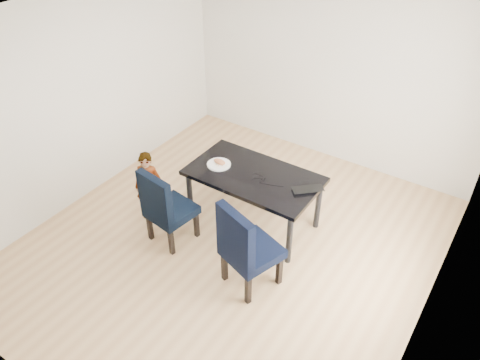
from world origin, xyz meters
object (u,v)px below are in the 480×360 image
Objects in this scene: chair_left at (171,205)px; dining_table at (253,199)px; chair_right at (252,245)px; laptop at (307,187)px; plate at (219,164)px; child at (149,187)px.

dining_table is at bearing 58.09° from chair_left.
laptop is at bearing 100.78° from chair_right.
plate is 1.14m from laptop.
chair_right reaches higher than plate.
dining_table is at bearing 6.40° from child.
chair_left reaches higher than plate.
dining_table is at bearing 8.38° from plate.
dining_table is at bearing -33.41° from laptop.
chair_left is at bearing -8.70° from laptop.
child reaches higher than laptop.
chair_left reaches higher than laptop.
chair_left is at bearing -164.90° from chair_right.
chair_left is at bearing -129.78° from dining_table.
chair_right is (1.18, -0.06, 0.04)m from chair_left.
plate is (-1.00, 0.79, 0.21)m from chair_right.
laptop is (0.13, 0.97, 0.21)m from chair_right.
laptop reaches higher than plate.
plate is at bearing 159.98° from chair_right.
chair_right reaches higher than child.
child is at bearing -168.75° from chair_right.
chair_left is 3.47× the size of plate.
plate is 0.81× the size of laptop.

